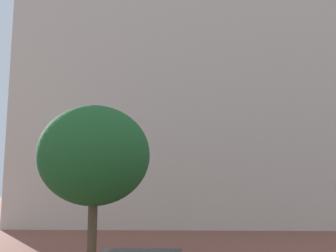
% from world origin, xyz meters
% --- Properties ---
extents(landmark_building, '(29.21, 10.40, 36.99)m').
position_xyz_m(landmark_building, '(2.36, 29.92, 10.97)').
color(landmark_building, beige).
rests_on(landmark_building, ground_plane).
extents(tree_curb_far, '(4.53, 4.53, 6.70)m').
position_xyz_m(tree_curb_far, '(-2.63, 12.74, 4.64)').
color(tree_curb_far, brown).
rests_on(tree_curb_far, ground_plane).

